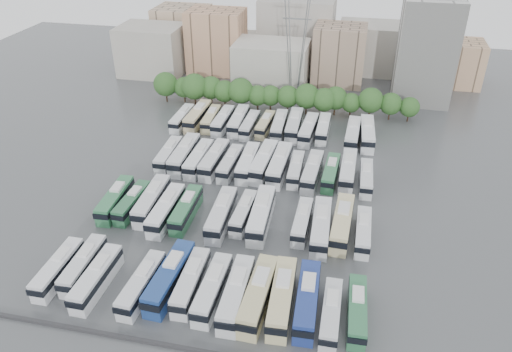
% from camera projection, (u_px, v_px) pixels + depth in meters
% --- Properties ---
extents(ground, '(220.00, 220.00, 0.00)m').
position_uv_depth(ground, '(242.00, 204.00, 89.98)').
color(ground, '#424447').
rests_on(ground, ground).
extents(parapet, '(56.00, 0.50, 0.50)m').
position_uv_depth(parapet, '(179.00, 347.00, 62.24)').
color(parapet, '#2D2D30').
rests_on(parapet, ground).
extents(tree_line, '(66.51, 7.78, 8.38)m').
position_uv_depth(tree_line, '(272.00, 94.00, 123.31)').
color(tree_line, black).
rests_on(tree_line, ground).
extents(city_buildings, '(102.00, 35.00, 20.00)m').
position_uv_depth(city_buildings, '(274.00, 45.00, 147.41)').
color(city_buildings, '#9E998E').
rests_on(city_buildings, ground).
extents(apartment_tower, '(14.00, 14.00, 26.00)m').
position_uv_depth(apartment_tower, '(426.00, 50.00, 125.61)').
color(apartment_tower, silver).
rests_on(apartment_tower, ground).
extents(electricity_pylon, '(9.00, 6.91, 33.83)m').
position_uv_depth(electricity_pylon, '(297.00, 29.00, 121.82)').
color(electricity_pylon, slate).
rests_on(electricity_pylon, ground).
extents(bus_r0_s0, '(2.60, 11.45, 3.59)m').
position_uv_depth(bus_r0_s0, '(58.00, 268.00, 72.51)').
color(bus_r0_s0, silver).
rests_on(bus_r0_s0, ground).
extents(bus_r0_s1, '(2.82, 11.40, 3.55)m').
position_uv_depth(bus_r0_s1, '(83.00, 265.00, 73.25)').
color(bus_r0_s1, silver).
rests_on(bus_r0_s1, ground).
extents(bus_r0_s2, '(2.69, 11.97, 3.75)m').
position_uv_depth(bus_r0_s2, '(97.00, 278.00, 70.73)').
color(bus_r0_s2, silver).
rests_on(bus_r0_s2, ground).
extents(bus_r0_s4, '(3.01, 11.76, 3.66)m').
position_uv_depth(bus_r0_s4, '(142.00, 284.00, 69.69)').
color(bus_r0_s4, silver).
rests_on(bus_r0_s4, ground).
extents(bus_r0_s5, '(3.50, 13.35, 4.15)m').
position_uv_depth(bus_r0_s5, '(170.00, 277.00, 70.55)').
color(bus_r0_s5, navy).
rests_on(bus_r0_s5, ground).
extents(bus_r0_s6, '(2.83, 11.90, 3.72)m').
position_uv_depth(bus_r0_s6, '(191.00, 282.00, 70.06)').
color(bus_r0_s6, silver).
rests_on(bus_r0_s6, ground).
extents(bus_r0_s7, '(2.79, 12.12, 3.79)m').
position_uv_depth(bus_r0_s7, '(213.00, 289.00, 68.84)').
color(bus_r0_s7, silver).
rests_on(bus_r0_s7, ground).
extents(bus_r0_s8, '(3.02, 12.80, 4.00)m').
position_uv_depth(bus_r0_s8, '(236.00, 293.00, 67.90)').
color(bus_r0_s8, silver).
rests_on(bus_r0_s8, ground).
extents(bus_r0_s9, '(3.33, 13.36, 4.16)m').
position_uv_depth(bus_r0_s9, '(258.00, 295.00, 67.58)').
color(bus_r0_s9, '#C1B885').
rests_on(bus_r0_s9, ground).
extents(bus_r0_s10, '(3.52, 13.27, 4.13)m').
position_uv_depth(bus_r0_s10, '(282.00, 297.00, 67.24)').
color(bus_r0_s10, '#CABF8B').
rests_on(bus_r0_s10, ground).
extents(bus_r0_s11, '(3.33, 12.97, 4.04)m').
position_uv_depth(bus_r0_s11, '(307.00, 300.00, 66.84)').
color(bus_r0_s11, navy).
rests_on(bus_r0_s11, ground).
extents(bus_r0_s12, '(2.45, 10.89, 3.41)m').
position_uv_depth(bus_r0_s12, '(331.00, 313.00, 65.20)').
color(bus_r0_s12, silver).
rests_on(bus_r0_s12, ground).
extents(bus_r0_s13, '(2.83, 11.22, 3.50)m').
position_uv_depth(bus_r0_s13, '(357.00, 310.00, 65.58)').
color(bus_r0_s13, '#2D6943').
rests_on(bus_r0_s13, ground).
extents(bus_r1_s0, '(3.23, 12.16, 3.78)m').
position_uv_depth(bus_r1_s0, '(115.00, 199.00, 87.82)').
color(bus_r1_s0, '#317348').
rests_on(bus_r1_s0, ground).
extents(bus_r1_s1, '(2.79, 11.10, 3.46)m').
position_uv_depth(bus_r1_s1, '(132.00, 202.00, 87.33)').
color(bus_r1_s1, '#2A633F').
rests_on(bus_r1_s1, ground).
extents(bus_r1_s2, '(3.27, 12.96, 4.04)m').
position_uv_depth(bus_r1_s2, '(152.00, 200.00, 87.36)').
color(bus_r1_s2, silver).
rests_on(bus_r1_s2, ground).
extents(bus_r1_s3, '(2.78, 12.63, 3.96)m').
position_uv_depth(bus_r1_s3, '(166.00, 210.00, 84.95)').
color(bus_r1_s3, silver).
rests_on(bus_r1_s3, ground).
extents(bus_r1_s4, '(2.68, 11.74, 3.68)m').
position_uv_depth(bus_r1_s4, '(186.00, 209.00, 85.33)').
color(bus_r1_s4, '#2E6C44').
rests_on(bus_r1_s4, ground).
extents(bus_r1_s6, '(3.18, 12.94, 4.03)m').
position_uv_depth(bus_r1_s6, '(221.00, 214.00, 83.80)').
color(bus_r1_s6, silver).
rests_on(bus_r1_s6, ground).
extents(bus_r1_s7, '(2.72, 10.91, 3.40)m').
position_uv_depth(bus_r1_s7, '(244.00, 213.00, 84.70)').
color(bus_r1_s7, silver).
rests_on(bus_r1_s7, ground).
extents(bus_r1_s8, '(3.47, 13.68, 4.26)m').
position_uv_depth(bus_r1_s8, '(261.00, 214.00, 83.51)').
color(bus_r1_s8, white).
rests_on(bus_r1_s8, ground).
extents(bus_r1_s10, '(2.45, 10.91, 3.42)m').
position_uv_depth(bus_r1_s10, '(302.00, 221.00, 82.56)').
color(bus_r1_s10, silver).
rests_on(bus_r1_s10, ground).
extents(bus_r1_s11, '(3.34, 13.15, 4.10)m').
position_uv_depth(bus_r1_s11, '(321.00, 226.00, 80.81)').
color(bus_r1_s11, silver).
rests_on(bus_r1_s11, ground).
extents(bus_r1_s12, '(3.36, 13.35, 4.16)m').
position_uv_depth(bus_r1_s12, '(342.00, 223.00, 81.57)').
color(bus_r1_s12, beige).
rests_on(bus_r1_s12, ground).
extents(bus_r1_s13, '(2.42, 10.95, 3.43)m').
position_uv_depth(bus_r1_s13, '(363.00, 232.00, 80.16)').
color(bus_r1_s13, silver).
rests_on(bus_r1_s13, ground).
extents(bus_r2_s1, '(2.95, 11.77, 3.67)m').
position_uv_depth(bus_r2_s1, '(169.00, 154.00, 102.13)').
color(bus_r2_s1, silver).
rests_on(bus_r2_s1, ground).
extents(bus_r2_s2, '(3.13, 13.49, 4.22)m').
position_uv_depth(bus_r2_s2, '(184.00, 154.00, 101.63)').
color(bus_r2_s2, silver).
rests_on(bus_r2_s2, ground).
extents(bus_r2_s3, '(2.88, 12.40, 3.88)m').
position_uv_depth(bus_r2_s3, '(199.00, 159.00, 100.37)').
color(bus_r2_s3, silver).
rests_on(bus_r2_s3, ground).
extents(bus_r2_s4, '(3.22, 12.82, 3.99)m').
position_uv_depth(bus_r2_s4, '(214.00, 159.00, 100.07)').
color(bus_r2_s4, silver).
rests_on(bus_r2_s4, ground).
extents(bus_r2_s5, '(2.88, 11.59, 3.61)m').
position_uv_depth(bus_r2_s5, '(230.00, 163.00, 99.08)').
color(bus_r2_s5, silver).
rests_on(bus_r2_s5, ground).
extents(bus_r2_s6, '(2.88, 12.42, 3.88)m').
position_uv_depth(bus_r2_s6, '(248.00, 162.00, 99.04)').
color(bus_r2_s6, white).
rests_on(bus_r2_s6, ground).
extents(bus_r2_s7, '(3.56, 13.53, 4.21)m').
position_uv_depth(bus_r2_s7, '(264.00, 161.00, 99.09)').
color(bus_r2_s7, white).
rests_on(bus_r2_s7, ground).
extents(bus_r2_s8, '(3.26, 13.58, 4.24)m').
position_uv_depth(bus_r2_s8, '(280.00, 164.00, 98.03)').
color(bus_r2_s8, silver).
rests_on(bus_r2_s8, ground).
extents(bus_r2_s9, '(2.65, 10.92, 3.41)m').
position_uv_depth(bus_r2_s9, '(296.00, 169.00, 97.26)').
color(bus_r2_s9, silver).
rests_on(bus_r2_s9, ground).
extents(bus_r2_s10, '(3.26, 12.57, 3.91)m').
position_uv_depth(bus_r2_s10, '(312.00, 171.00, 96.07)').
color(bus_r2_s10, silver).
rests_on(bus_r2_s10, ground).
extents(bus_r2_s11, '(2.90, 11.42, 3.56)m').
position_uv_depth(bus_r2_s11, '(331.00, 172.00, 96.05)').
color(bus_r2_s11, '#307045').
rests_on(bus_r2_s11, ground).
extents(bus_r2_s12, '(2.92, 12.71, 3.98)m').
position_uv_depth(bus_r2_s12, '(348.00, 170.00, 96.39)').
color(bus_r2_s12, silver).
rests_on(bus_r2_s12, ground).
extents(bus_r2_s13, '(2.62, 10.96, 3.42)m').
position_uv_depth(bus_r2_s13, '(366.00, 178.00, 94.42)').
color(bus_r2_s13, silver).
rests_on(bus_r2_s13, ground).
extents(bus_r3_s0, '(2.64, 11.36, 3.55)m').
position_uv_depth(bus_r3_s0, '(182.00, 118.00, 117.60)').
color(bus_r3_s0, silver).
rests_on(bus_r3_s0, ground).
extents(bus_r3_s1, '(3.15, 13.17, 4.11)m').
position_uv_depth(bus_r3_s1, '(198.00, 116.00, 117.99)').
color(bus_r3_s1, beige).
rests_on(bus_r3_s1, ground).
extents(bus_r3_s2, '(2.81, 11.12, 3.46)m').
position_uv_depth(bus_r3_s2, '(211.00, 119.00, 117.45)').
color(bus_r3_s2, '#CABE8B').
rests_on(bus_r3_s2, ground).
extents(bus_r3_s3, '(2.78, 12.01, 3.76)m').
position_uv_depth(bus_r3_s3, '(223.00, 120.00, 116.20)').
color(bus_r3_s3, silver).
rests_on(bus_r3_s3, ground).
extents(bus_r3_s4, '(3.00, 12.57, 3.93)m').
position_uv_depth(bus_r3_s4, '(239.00, 121.00, 115.97)').
color(bus_r3_s4, silver).
rests_on(bus_r3_s4, ground).
extents(bus_r3_s5, '(2.69, 11.28, 3.52)m').
position_uv_depth(bus_r3_s5, '(250.00, 125.00, 114.43)').
color(bus_r3_s5, silver).
rests_on(bus_r3_s5, ground).
extents(bus_r3_s6, '(2.91, 10.90, 3.39)m').
position_uv_depth(bus_r3_s6, '(265.00, 124.00, 114.82)').
color(bus_r3_s6, '#C0B384').
rests_on(bus_r3_s6, ground).
extents(bus_r3_s7, '(3.14, 12.21, 3.80)m').
position_uv_depth(bus_r3_s7, '(279.00, 125.00, 113.86)').
color(bus_r3_s7, silver).
rests_on(bus_r3_s7, ground).
extents(bus_r3_s8, '(3.24, 13.17, 4.11)m').
position_uv_depth(bus_r3_s8, '(294.00, 125.00, 113.77)').
color(bus_r3_s8, silver).
rests_on(bus_r3_s8, ground).
extents(bus_r3_s9, '(3.36, 12.63, 3.92)m').
position_uv_depth(bus_r3_s9, '(308.00, 129.00, 111.92)').
color(bus_r3_s9, silver).
rests_on(bus_r3_s9, ground).
extents(bus_r3_s10, '(2.59, 11.70, 3.67)m').
position_uv_depth(bus_r3_s10, '(323.00, 128.00, 112.65)').
color(bus_r3_s10, silver).
rests_on(bus_r3_s10, ground).
extents(bus_r3_s12, '(3.16, 12.88, 4.02)m').
position_uv_depth(bus_r3_s12, '(353.00, 134.00, 109.86)').
color(bus_r3_s12, silver).
rests_on(bus_r3_s12, ground).
extents(bus_r3_s13, '(3.57, 13.44, 4.18)m').
position_uv_depth(bus_r3_s13, '(367.00, 133.00, 109.99)').
color(bus_r3_s13, silver).
rests_on(bus_r3_s13, ground).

